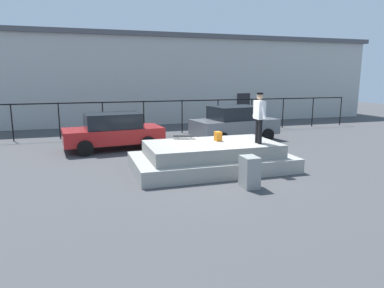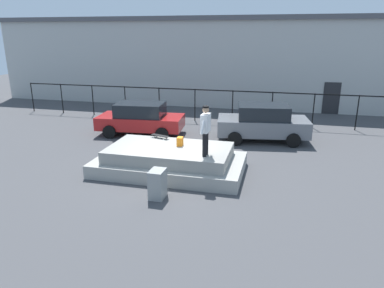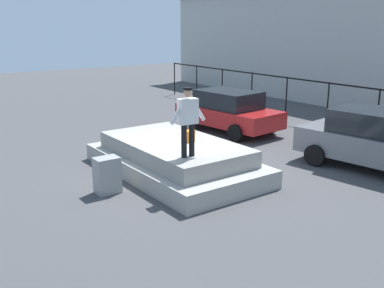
{
  "view_description": "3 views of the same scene",
  "coord_description": "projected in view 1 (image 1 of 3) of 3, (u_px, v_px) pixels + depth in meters",
  "views": [
    {
      "loc": [
        -4.3,
        -10.9,
        3.14
      ],
      "look_at": [
        -0.54,
        0.95,
        0.74
      ],
      "focal_mm": 32.46,
      "sensor_mm": 36.0,
      "label": 1
    },
    {
      "loc": [
        3.67,
        -11.68,
        4.89
      ],
      "look_at": [
        0.42,
        1.27,
        0.71
      ],
      "focal_mm": 33.09,
      "sensor_mm": 36.0,
      "label": 2
    },
    {
      "loc": [
        10.0,
        -6.71,
        4.13
      ],
      "look_at": [
        -0.13,
        0.63,
        0.74
      ],
      "focal_mm": 42.08,
      "sensor_mm": 36.0,
      "label": 3
    }
  ],
  "objects": [
    {
      "name": "skateboard",
      "position": [
        184.0,
        136.0,
        12.6
      ],
      "size": [
        0.8,
        0.43,
        0.12
      ],
      "color": "black",
      "rests_on": "concrete_ledge"
    },
    {
      "name": "ground_plane",
      "position": [
        215.0,
        169.0,
        12.07
      ],
      "size": [
        60.0,
        60.0,
        0.0
      ],
      "primitive_type": "plane",
      "color": "#424244"
    },
    {
      "name": "car_red_sedan_near",
      "position": [
        113.0,
        131.0,
        15.22
      ],
      "size": [
        4.38,
        2.43,
        1.6
      ],
      "color": "#B21E1E",
      "rests_on": "ground_plane"
    },
    {
      "name": "fence_row",
      "position": [
        163.0,
        111.0,
        19.29
      ],
      "size": [
        24.06,
        0.06,
        1.87
      ],
      "color": "black",
      "rests_on": "ground_plane"
    },
    {
      "name": "skateboarder",
      "position": [
        259.0,
        114.0,
        11.58
      ],
      "size": [
        0.27,
        1.0,
        1.71
      ],
      "color": "black",
      "rests_on": "concrete_ledge"
    },
    {
      "name": "utility_box",
      "position": [
        250.0,
        172.0,
        9.97
      ],
      "size": [
        0.45,
        0.61,
        0.91
      ],
      "primitive_type": "cube",
      "rotation": [
        0.0,
        0.0,
        -0.02
      ],
      "color": "gray",
      "rests_on": "ground_plane"
    },
    {
      "name": "warehouse_building",
      "position": [
        140.0,
        79.0,
        26.11
      ],
      "size": [
        34.72,
        7.81,
        6.01
      ],
      "color": "#B2B2AD",
      "rests_on": "ground_plane"
    },
    {
      "name": "car_grey_sedan_mid",
      "position": [
        235.0,
        123.0,
        17.39
      ],
      "size": [
        4.45,
        2.67,
        1.72
      ],
      "color": "slate",
      "rests_on": "ground_plane"
    },
    {
      "name": "concrete_ledge",
      "position": [
        212.0,
        157.0,
        11.98
      ],
      "size": [
        5.39,
        3.0,
        0.93
      ],
      "color": "#9E9B93",
      "rests_on": "ground_plane"
    },
    {
      "name": "backpack",
      "position": [
        218.0,
        136.0,
        12.19
      ],
      "size": [
        0.21,
        0.29,
        0.33
      ],
      "primitive_type": "cube",
      "rotation": [
        0.0,
        0.0,
        1.61
      ],
      "color": "orange",
      "rests_on": "concrete_ledge"
    }
  ]
}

